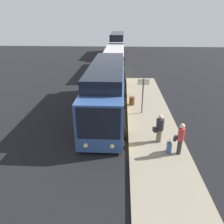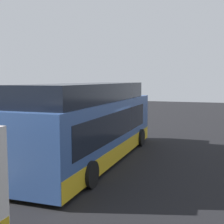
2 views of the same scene
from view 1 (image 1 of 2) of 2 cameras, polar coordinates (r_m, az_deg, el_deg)
ground at (r=16.31m, az=-1.56°, el=-0.65°), size 80.00×80.00×0.00m
platform at (r=16.36m, az=9.66°, el=-0.61°), size 20.00×3.19×0.17m
bus_lead at (r=16.21m, az=-1.36°, el=5.39°), size 11.52×2.79×3.63m
bus_second at (r=29.21m, az=0.58°, el=13.26°), size 11.06×2.76×2.85m
bus_third at (r=42.38m, az=1.36°, el=16.98°), size 12.60×2.75×3.95m
passenger_boarding at (r=11.61m, az=17.42°, el=-6.36°), size 0.50×0.58×1.74m
passenger_waiting at (r=12.46m, az=12.32°, el=-4.04°), size 0.55×0.68×1.66m
suitcase at (r=11.91m, az=14.66°, el=-8.96°), size 0.33×0.20×0.81m
sign_post at (r=15.71m, az=8.08°, el=5.33°), size 0.10×0.82×2.62m
trash_bin at (r=17.62m, az=5.21°, el=2.89°), size 0.44×0.44×0.65m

